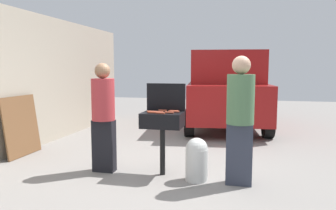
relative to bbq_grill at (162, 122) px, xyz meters
name	(u,v)px	position (x,y,z in m)	size (l,w,h in m)	color
ground_plane	(171,171)	(0.08, 0.19, -0.80)	(24.00, 24.00, 0.00)	gray
house_wall_side	(32,81)	(-3.03, 1.19, 0.55)	(0.24, 8.00, 2.69)	#B2A893
bbq_grill	(162,122)	(0.00, 0.00, 0.00)	(0.60, 0.44, 0.94)	black
grill_lid_open	(166,97)	(0.00, 0.22, 0.35)	(0.60, 0.05, 0.42)	black
hot_dog_0	(152,112)	(-0.12, -0.12, 0.16)	(0.03, 0.03, 0.13)	#AD4228
hot_dog_1	(151,112)	(-0.16, -0.04, 0.16)	(0.03, 0.03, 0.13)	#C6593D
hot_dog_2	(173,111)	(0.14, 0.08, 0.16)	(0.03, 0.03, 0.13)	#B74C33
hot_dog_3	(160,113)	(0.01, -0.16, 0.16)	(0.03, 0.03, 0.13)	#B74C33
hot_dog_4	(163,111)	(-0.03, 0.12, 0.16)	(0.03, 0.03, 0.13)	#B74C33
hot_dog_5	(174,111)	(0.15, 0.12, 0.16)	(0.03, 0.03, 0.13)	#AD4228
hot_dog_6	(169,112)	(0.12, -0.07, 0.16)	(0.03, 0.03, 0.13)	#B74C33
hot_dog_7	(159,112)	(-0.04, -0.05, 0.16)	(0.03, 0.03, 0.13)	#C6593D
hot_dog_8	(175,112)	(0.18, 0.05, 0.16)	(0.03, 0.03, 0.13)	#B74C33
propane_tank	(197,158)	(0.54, -0.14, -0.48)	(0.32, 0.32, 0.62)	silver
person_left	(103,113)	(-0.92, -0.05, 0.11)	(0.35, 0.35, 1.67)	black
person_right	(240,116)	(1.12, -0.16, 0.16)	(0.37, 0.37, 1.76)	#333847
parked_minivan	(225,89)	(0.65, 4.44, 0.23)	(2.46, 4.60, 2.02)	maroon
leaning_board	(21,126)	(-2.78, 0.47, -0.25)	(0.03, 0.90, 1.10)	brown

